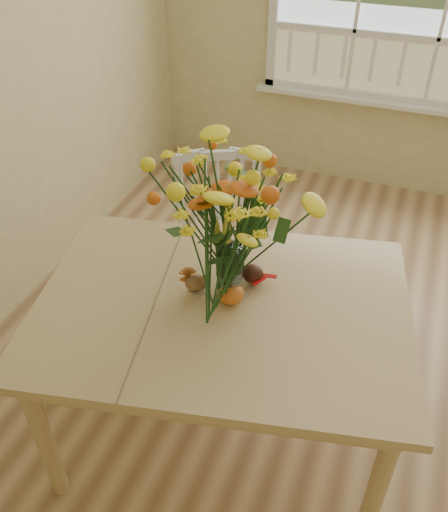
% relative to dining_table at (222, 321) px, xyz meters
% --- Properties ---
extents(floor, '(4.00, 4.50, 0.01)m').
position_rel_dining_table_xyz_m(floor, '(0.57, 0.28, -0.69)').
color(floor, '#926A47').
rests_on(floor, ground).
extents(wall_back, '(4.00, 0.02, 2.70)m').
position_rel_dining_table_xyz_m(wall_back, '(0.57, 2.53, 0.67)').
color(wall_back, '#CBC182').
rests_on(wall_back, floor).
extents(dining_table, '(1.62, 1.30, 0.77)m').
position_rel_dining_table_xyz_m(dining_table, '(0.00, 0.00, 0.00)').
color(dining_table, tan).
rests_on(dining_table, floor).
extents(windsor_chair, '(0.59, 0.58, 0.97)m').
position_rel_dining_table_xyz_m(windsor_chair, '(-0.28, 0.70, -0.14)').
color(windsor_chair, white).
rests_on(windsor_chair, floor).
extents(flower_vase, '(0.48, 0.48, 0.57)m').
position_rel_dining_table_xyz_m(flower_vase, '(0.01, 0.06, 0.44)').
color(flower_vase, white).
rests_on(flower_vase, dining_table).
extents(pumpkin, '(0.10, 0.10, 0.08)m').
position_rel_dining_table_xyz_m(pumpkin, '(0.03, 0.02, 0.13)').
color(pumpkin, '#CB5317').
rests_on(pumpkin, dining_table).
extents(turkey_figurine, '(0.11, 0.10, 0.11)m').
position_rel_dining_table_xyz_m(turkey_figurine, '(-0.12, 0.03, 0.14)').
color(turkey_figurine, '#CCB78C').
rests_on(turkey_figurine, dining_table).
extents(dark_gourd, '(0.13, 0.11, 0.08)m').
position_rel_dining_table_xyz_m(dark_gourd, '(0.07, 0.16, 0.13)').
color(dark_gourd, '#38160F').
rests_on(dark_gourd, dining_table).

